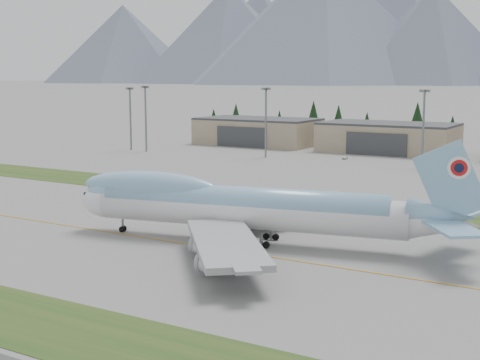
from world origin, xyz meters
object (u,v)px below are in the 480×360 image
Objects in this scene: hangar_left at (258,131)px; service_vehicle_a at (345,159)px; hangar_center at (388,137)px; boeing_747_freighter at (244,207)px; service_vehicle_b at (430,162)px.

service_vehicle_a is at bearing -29.46° from hangar_left.
service_vehicle_a is (-5.50, -27.95, -5.39)m from hangar_center.
hangar_center is at bearing 74.65° from service_vehicle_a.
boeing_747_freighter reaches higher than service_vehicle_b.
hangar_left is at bearing 83.29° from service_vehicle_b.
boeing_747_freighter is at bearing -61.62° from hangar_left.
hangar_center is at bearing 53.62° from service_vehicle_b.
boeing_747_freighter is 145.55m from hangar_center.
boeing_747_freighter is 163.41m from hangar_left.
service_vehicle_b is (26.97, 5.92, 0.00)m from service_vehicle_a.
hangar_center reaches higher than service_vehicle_a.
service_vehicle_b is at bearing -16.07° from hangar_left.
hangar_center is 29.00m from service_vehicle_a.
hangar_center is 31.23m from service_vehicle_b.
service_vehicle_b is at bearing 8.18° from service_vehicle_a.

